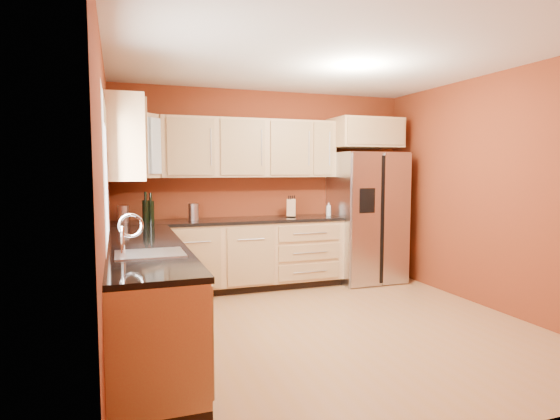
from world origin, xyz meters
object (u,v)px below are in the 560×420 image
Objects in this scene: refrigerator at (366,217)px; knife_block at (291,208)px; canister_left at (193,212)px; soap_dispenser at (329,209)px; wine_bottle_a at (151,208)px.

refrigerator is 7.66× the size of knife_block.
canister_left reaches higher than soap_dispenser.
wine_bottle_a is at bearing 178.55° from refrigerator.
wine_bottle_a is at bearing -156.05° from knife_block.
soap_dispenser is at bearing 16.79° from knife_block.
refrigerator is 9.86× the size of soap_dispenser.
wine_bottle_a is 2.34m from soap_dispenser.
refrigerator is at bearing -1.45° from wine_bottle_a.
wine_bottle_a reaches higher than soap_dispenser.
soap_dispenser is at bearing -1.17° from canister_left.
canister_left is 0.89× the size of knife_block.
soap_dispenser is at bearing 174.13° from refrigerator.
wine_bottle_a reaches higher than canister_left.
knife_block is (1.30, 0.02, 0.01)m from canister_left.
wine_bottle_a reaches higher than knife_block.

